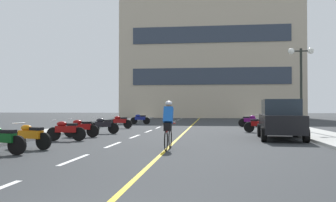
% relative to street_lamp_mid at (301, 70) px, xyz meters
% --- Properties ---
extents(ground_plane, '(140.00, 140.00, 0.00)m').
position_rel_street_lamp_mid_xyz_m(ground_plane, '(-7.02, 2.91, -3.67)').
color(ground_plane, '#2D3033').
extents(curb_left, '(2.40, 72.00, 0.12)m').
position_rel_street_lamp_mid_xyz_m(curb_left, '(-14.22, 5.91, -3.61)').
color(curb_left, '#A8A8A3').
rests_on(curb_left, ground).
extents(curb_right, '(2.40, 72.00, 0.12)m').
position_rel_street_lamp_mid_xyz_m(curb_right, '(0.18, 5.91, -3.61)').
color(curb_right, '#A8A8A3').
rests_on(curb_right, ground).
extents(lane_dash_1, '(0.14, 2.20, 0.01)m').
position_rel_street_lamp_mid_xyz_m(lane_dash_1, '(-9.02, -12.09, -3.67)').
color(lane_dash_1, silver).
rests_on(lane_dash_1, ground).
extents(lane_dash_2, '(0.14, 2.20, 0.01)m').
position_rel_street_lamp_mid_xyz_m(lane_dash_2, '(-9.02, -8.09, -3.67)').
color(lane_dash_2, silver).
rests_on(lane_dash_2, ground).
extents(lane_dash_3, '(0.14, 2.20, 0.01)m').
position_rel_street_lamp_mid_xyz_m(lane_dash_3, '(-9.02, -4.09, -3.67)').
color(lane_dash_3, silver).
rests_on(lane_dash_3, ground).
extents(lane_dash_4, '(0.14, 2.20, 0.01)m').
position_rel_street_lamp_mid_xyz_m(lane_dash_4, '(-9.02, -0.09, -3.67)').
color(lane_dash_4, silver).
rests_on(lane_dash_4, ground).
extents(lane_dash_5, '(0.14, 2.20, 0.01)m').
position_rel_street_lamp_mid_xyz_m(lane_dash_5, '(-9.02, 3.91, -3.67)').
color(lane_dash_5, silver).
rests_on(lane_dash_5, ground).
extents(lane_dash_6, '(0.14, 2.20, 0.01)m').
position_rel_street_lamp_mid_xyz_m(lane_dash_6, '(-9.02, 7.91, -3.67)').
color(lane_dash_6, silver).
rests_on(lane_dash_6, ground).
extents(lane_dash_7, '(0.14, 2.20, 0.01)m').
position_rel_street_lamp_mid_xyz_m(lane_dash_7, '(-9.02, 11.91, -3.67)').
color(lane_dash_7, silver).
rests_on(lane_dash_7, ground).
extents(lane_dash_8, '(0.14, 2.20, 0.01)m').
position_rel_street_lamp_mid_xyz_m(lane_dash_8, '(-9.02, 15.91, -3.67)').
color(lane_dash_8, silver).
rests_on(lane_dash_8, ground).
extents(lane_dash_9, '(0.14, 2.20, 0.01)m').
position_rel_street_lamp_mid_xyz_m(lane_dash_9, '(-9.02, 19.91, -3.67)').
color(lane_dash_9, silver).
rests_on(lane_dash_9, ground).
extents(lane_dash_10, '(0.14, 2.20, 0.01)m').
position_rel_street_lamp_mid_xyz_m(lane_dash_10, '(-9.02, 23.91, -3.67)').
color(lane_dash_10, silver).
rests_on(lane_dash_10, ground).
extents(lane_dash_11, '(0.14, 2.20, 0.01)m').
position_rel_street_lamp_mid_xyz_m(lane_dash_11, '(-9.02, 27.91, -3.67)').
color(lane_dash_11, silver).
rests_on(lane_dash_11, ground).
extents(centre_line_yellow, '(0.12, 66.00, 0.01)m').
position_rel_street_lamp_mid_xyz_m(centre_line_yellow, '(-6.77, 5.91, -3.67)').
color(centre_line_yellow, gold).
rests_on(centre_line_yellow, ground).
extents(office_building, '(25.24, 8.08, 18.87)m').
position_rel_street_lamp_mid_xyz_m(office_building, '(-5.33, 30.89, 5.76)').
color(office_building, '#BCAD93').
rests_on(office_building, ground).
extents(street_lamp_mid, '(1.46, 0.36, 4.82)m').
position_rel_street_lamp_mid_xyz_m(street_lamp_mid, '(0.00, 0.00, 0.00)').
color(street_lamp_mid, black).
rests_on(street_lamp_mid, curb_right).
extents(parked_car_near, '(2.15, 4.31, 1.82)m').
position_rel_street_lamp_mid_xyz_m(parked_car_near, '(-2.07, -4.78, -2.76)').
color(parked_car_near, black).
rests_on(parked_car_near, ground).
extents(motorcycle_2, '(1.70, 0.60, 0.92)m').
position_rel_street_lamp_mid_xyz_m(motorcycle_2, '(-11.68, -11.34, -3.20)').
color(motorcycle_2, black).
rests_on(motorcycle_2, ground).
extents(motorcycle_3, '(1.67, 0.68, 0.92)m').
position_rel_street_lamp_mid_xyz_m(motorcycle_3, '(-11.48, -9.90, -3.20)').
color(motorcycle_3, black).
rests_on(motorcycle_3, ground).
extents(motorcycle_4, '(1.70, 0.60, 0.92)m').
position_rel_street_lamp_mid_xyz_m(motorcycle_4, '(-11.47, -6.82, -3.20)').
color(motorcycle_4, black).
rests_on(motorcycle_4, ground).
extents(motorcycle_5, '(1.70, 0.60, 0.92)m').
position_rel_street_lamp_mid_xyz_m(motorcycle_5, '(-11.50, -4.90, -3.20)').
color(motorcycle_5, black).
rests_on(motorcycle_5, ground).
extents(motorcycle_6, '(1.70, 0.60, 0.92)m').
position_rel_street_lamp_mid_xyz_m(motorcycle_6, '(-11.14, -2.45, -3.20)').
color(motorcycle_6, black).
rests_on(motorcycle_6, ground).
extents(motorcycle_7, '(1.70, 0.60, 0.92)m').
position_rel_street_lamp_mid_xyz_m(motorcycle_7, '(-2.48, -0.41, -3.20)').
color(motorcycle_7, black).
rests_on(motorcycle_7, ground).
extents(motorcycle_8, '(1.70, 0.60, 0.92)m').
position_rel_street_lamp_mid_xyz_m(motorcycle_8, '(-11.50, 2.60, -3.20)').
color(motorcycle_8, black).
rests_on(motorcycle_8, ground).
extents(motorcycle_9, '(1.70, 0.60, 0.92)m').
position_rel_street_lamp_mid_xyz_m(motorcycle_9, '(-2.35, 5.72, -3.20)').
color(motorcycle_9, black).
rests_on(motorcycle_9, ground).
extents(motorcycle_10, '(1.70, 0.60, 0.92)m').
position_rel_street_lamp_mid_xyz_m(motorcycle_10, '(-11.31, 8.72, -3.20)').
color(motorcycle_10, black).
rests_on(motorcycle_10, ground).
extents(cyclist_rider, '(0.42, 1.77, 1.71)m').
position_rel_street_lamp_mid_xyz_m(cyclist_rider, '(-6.72, -9.31, -2.79)').
color(cyclist_rider, black).
rests_on(cyclist_rider, ground).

